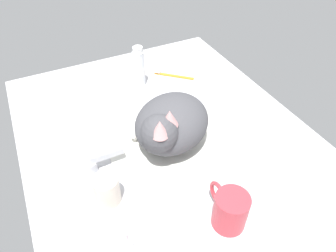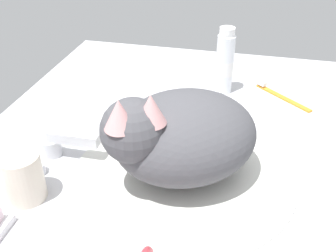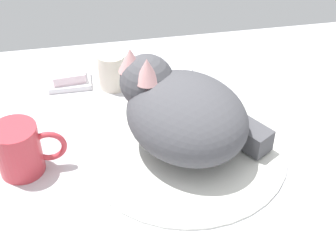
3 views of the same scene
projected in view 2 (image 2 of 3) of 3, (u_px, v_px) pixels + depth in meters
The scene contains 7 objects.
ground_plane at pixel (184, 181), 67.12cm from camera, with size 110.00×82.50×3.00cm, color silver.
sink_basin at pixel (184, 172), 66.06cm from camera, with size 36.97×36.97×0.92cm, color silver.
faucet at pixel (59, 145), 69.35cm from camera, with size 13.59×10.96×5.25cm.
cat at pixel (177, 135), 61.53cm from camera, with size 29.63×29.81×16.86cm.
rinse_cup at pixel (23, 177), 59.52cm from camera, with size 6.20×6.20×7.89cm.
toothpaste_bottle at pixel (225, 63), 87.71cm from camera, with size 4.04×4.04×15.08cm.
toothbrush at pixel (280, 95), 88.89cm from camera, with size 11.14×12.22×1.60cm.
Camera 2 is at (-50.74, -9.08, 42.56)cm, focal length 42.22 mm.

